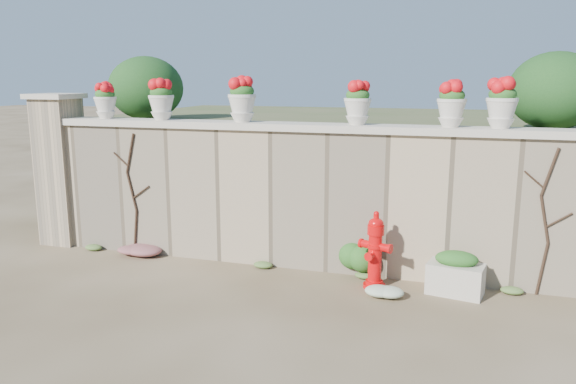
% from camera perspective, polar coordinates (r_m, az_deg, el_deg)
% --- Properties ---
extents(ground, '(80.00, 80.00, 0.00)m').
position_cam_1_polar(ground, '(6.81, -2.83, -12.14)').
color(ground, '#4E3F27').
rests_on(ground, ground).
extents(stone_wall, '(8.00, 0.40, 2.00)m').
position_cam_1_polar(stone_wall, '(8.14, 1.42, -0.76)').
color(stone_wall, tan).
rests_on(stone_wall, ground).
extents(wall_cap, '(8.10, 0.52, 0.10)m').
position_cam_1_polar(wall_cap, '(7.98, 1.45, 6.63)').
color(wall_cap, beige).
rests_on(wall_cap, stone_wall).
extents(gate_pillar, '(0.72, 0.72, 2.48)m').
position_cam_1_polar(gate_pillar, '(10.03, -22.07, 2.23)').
color(gate_pillar, tan).
rests_on(gate_pillar, ground).
extents(raised_fill, '(9.00, 6.00, 2.00)m').
position_cam_1_polar(raised_fill, '(11.20, 5.87, 2.61)').
color(raised_fill, '#384C23').
rests_on(raised_fill, ground).
extents(back_shrub_left, '(1.30, 1.30, 1.10)m').
position_cam_1_polar(back_shrub_left, '(10.35, -14.23, 10.20)').
color(back_shrub_left, '#143814').
rests_on(back_shrub_left, raised_fill).
extents(back_shrub_right, '(1.30, 1.30, 1.10)m').
position_cam_1_polar(back_shrub_right, '(8.94, 25.52, 9.26)').
color(back_shrub_right, '#143814').
rests_on(back_shrub_right, raised_fill).
extents(vine_left, '(0.60, 0.04, 1.91)m').
position_cam_1_polar(vine_left, '(9.03, -15.52, 0.00)').
color(vine_left, black).
rests_on(vine_left, ground).
extents(vine_right, '(0.60, 0.04, 1.91)m').
position_cam_1_polar(vine_right, '(7.71, 24.70, -2.60)').
color(vine_right, black).
rests_on(vine_right, ground).
extents(fire_hydrant, '(0.45, 0.32, 1.03)m').
position_cam_1_polar(fire_hydrant, '(7.47, 8.84, -5.83)').
color(fire_hydrant, red).
rests_on(fire_hydrant, ground).
extents(planter_box, '(0.75, 0.52, 0.57)m').
position_cam_1_polar(planter_box, '(7.57, 16.67, -8.00)').
color(planter_box, beige).
rests_on(planter_box, ground).
extents(green_shrub, '(0.67, 0.60, 0.63)m').
position_cam_1_polar(green_shrub, '(7.89, 7.22, -6.39)').
color(green_shrub, '#1E5119').
rests_on(green_shrub, ground).
extents(magenta_clump, '(0.78, 0.52, 0.21)m').
position_cam_1_polar(magenta_clump, '(9.12, -14.84, -5.60)').
color(magenta_clump, '#BA2565').
rests_on(magenta_clump, ground).
extents(white_flowers, '(0.51, 0.41, 0.19)m').
position_cam_1_polar(white_flowers, '(7.25, 9.90, -10.01)').
color(white_flowers, white).
rests_on(white_flowers, ground).
extents(urn_pot_0, '(0.35, 0.35, 0.55)m').
position_cam_1_polar(urn_pot_0, '(9.35, -18.07, 8.77)').
color(urn_pot_0, beige).
rests_on(urn_pot_0, wall_cap).
extents(urn_pot_1, '(0.38, 0.38, 0.60)m').
position_cam_1_polar(urn_pot_1, '(8.82, -12.75, 9.09)').
color(urn_pot_1, beige).
rests_on(urn_pot_1, wall_cap).
extents(urn_pot_2, '(0.41, 0.41, 0.64)m').
position_cam_1_polar(urn_pot_2, '(8.25, -4.68, 9.31)').
color(urn_pot_2, beige).
rests_on(urn_pot_2, wall_cap).
extents(urn_pot_3, '(0.37, 0.37, 0.58)m').
position_cam_1_polar(urn_pot_3, '(7.78, 7.08, 8.91)').
color(urn_pot_3, beige).
rests_on(urn_pot_3, wall_cap).
extents(urn_pot_4, '(0.38, 0.38, 0.59)m').
position_cam_1_polar(urn_pot_4, '(7.66, 16.28, 8.53)').
color(urn_pot_4, beige).
rests_on(urn_pot_4, wall_cap).
extents(urn_pot_5, '(0.40, 0.40, 0.62)m').
position_cam_1_polar(urn_pot_5, '(7.68, 20.90, 8.34)').
color(urn_pot_5, beige).
rests_on(urn_pot_5, wall_cap).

